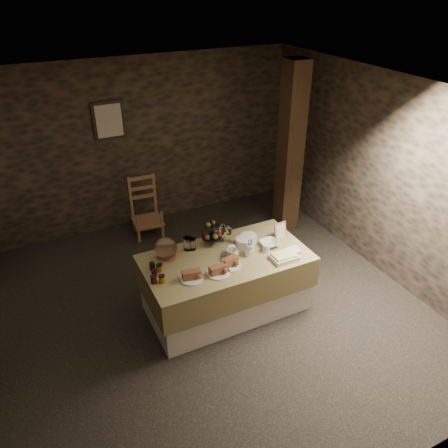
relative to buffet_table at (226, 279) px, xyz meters
name	(u,v)px	position (x,y,z in m)	size (l,w,h in m)	color
ground_plane	(189,316)	(-0.47, 0.06, -0.44)	(5.50, 5.00, 0.01)	black
room_shell	(182,201)	(-0.47, 0.06, 1.13)	(5.52, 5.02, 2.60)	black
buffet_table	(226,279)	(0.00, 0.00, 0.00)	(1.92, 1.02, 0.76)	silver
chair	(145,209)	(-0.32, 2.15, -0.02)	(0.47, 0.45, 0.73)	#9A6A46
timber_column	(290,150)	(1.74, 1.36, 0.86)	(0.30, 0.30, 2.60)	black
framed_picture	(109,120)	(-0.62, 2.52, 1.31)	(0.45, 0.04, 0.55)	black
plate_stack_a	(243,242)	(0.29, 0.12, 0.37)	(0.19, 0.19, 0.10)	silver
plate_stack_b	(249,238)	(0.40, 0.18, 0.36)	(0.20, 0.20, 0.09)	silver
cutlery_holder	(250,249)	(0.28, -0.06, 0.38)	(0.10, 0.10, 0.12)	silver
cup_a	(232,254)	(0.06, -0.04, 0.38)	(0.14, 0.14, 0.11)	silver
cup_b	(248,252)	(0.24, -0.08, 0.37)	(0.09, 0.09, 0.09)	silver
mug_c	(232,250)	(0.10, 0.04, 0.37)	(0.09, 0.09, 0.10)	silver
mug_d	(266,248)	(0.47, -0.10, 0.37)	(0.08, 0.08, 0.09)	silver
bowl	(269,244)	(0.57, -0.01, 0.35)	(0.22, 0.22, 0.05)	silver
cake_dome	(166,249)	(-0.61, 0.30, 0.43)	(0.26, 0.26, 0.26)	#9A6A46
fruit_stand	(212,234)	(-0.02, 0.33, 0.46)	(0.24, 0.24, 0.34)	black
bread_platter_left	(192,276)	(-0.51, -0.21, 0.36)	(0.26, 0.26, 0.11)	silver
bread_platter_center	(218,271)	(-0.22, -0.25, 0.36)	(0.26, 0.26, 0.11)	silver
bread_platter_right	(230,263)	(-0.04, -0.18, 0.36)	(0.26, 0.26, 0.11)	silver
jam_jars	(156,274)	(-0.84, 0.00, 0.36)	(0.18, 0.32, 0.07)	#50090A
tart_dish	(284,257)	(0.57, -0.33, 0.35)	(0.30, 0.22, 0.07)	silver
square_dish	(294,251)	(0.75, -0.27, 0.34)	(0.14, 0.14, 0.04)	silver
menu_frame	(280,231)	(0.79, 0.09, 0.41)	(0.17, 0.02, 0.22)	#9A6A46
storage_jar_a	(188,244)	(-0.34, 0.34, 0.40)	(0.10, 0.10, 0.16)	white
storage_jar_b	(192,244)	(-0.29, 0.32, 0.39)	(0.09, 0.09, 0.14)	white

